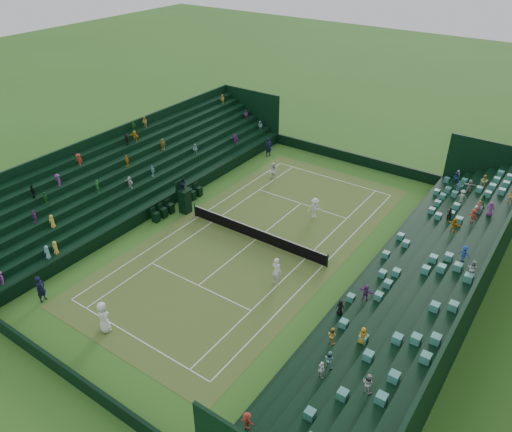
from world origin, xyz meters
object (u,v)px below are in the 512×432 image
object	(u,v)px
tennis_net	(256,233)
player_far_east	(315,208)
player_near_west	(103,317)
umpire_chair	(184,198)
player_near_east	(277,271)
player_far_west	(273,172)

from	to	relation	value
tennis_net	player_far_east	distance (m)	5.52
tennis_net	player_near_west	world-z (taller)	player_near_west
umpire_chair	tennis_net	bearing A→B (deg)	-0.12
umpire_chair	player_far_east	bearing A→B (deg)	30.50
umpire_chair	player_near_west	bearing A→B (deg)	-67.65
tennis_net	player_near_west	bearing A→B (deg)	-97.84
player_near_east	player_far_east	size ratio (longest dim) A/B	1.20
umpire_chair	player_far_east	distance (m)	10.15
player_near_west	player_far_east	xyz separation A→B (m)	(3.63, 17.58, -0.16)
tennis_net	player_near_west	size ratio (longest dim) A/B	5.86
player_far_west	player_far_east	bearing A→B (deg)	-19.30
tennis_net	umpire_chair	xyz separation A→B (m)	(-6.82, 0.01, 0.76)
player_near_west	player_far_east	distance (m)	17.95
player_near_east	player_near_west	bearing A→B (deg)	61.61
player_near_east	player_far_east	distance (m)	8.79
player_near_west	player_near_east	xyz separation A→B (m)	(5.66, 9.02, 0.00)
player_far_west	player_near_west	bearing A→B (deg)	-72.77
umpire_chair	player_near_west	world-z (taller)	umpire_chair
player_near_west	player_near_east	bearing A→B (deg)	-104.72
tennis_net	player_near_west	xyz separation A→B (m)	(-1.71, -12.41, 0.47)
player_far_west	player_far_east	size ratio (longest dim) A/B	0.96
umpire_chair	player_near_west	size ratio (longest dim) A/B	1.51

